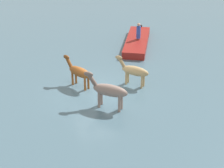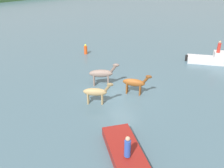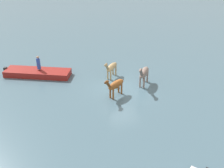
{
  "view_description": "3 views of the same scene",
  "coord_description": "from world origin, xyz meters",
  "px_view_note": "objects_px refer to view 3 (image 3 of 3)",
  "views": [
    {
      "loc": [
        4.74,
        16.71,
        9.78
      ],
      "look_at": [
        -0.76,
        0.66,
        0.64
      ],
      "focal_mm": 54.42,
      "sensor_mm": 36.0,
      "label": 1
    },
    {
      "loc": [
        -11.87,
        -11.97,
        9.27
      ],
      "look_at": [
        -0.68,
        0.18,
        0.97
      ],
      "focal_mm": 39.07,
      "sensor_mm": 36.0,
      "label": 2
    },
    {
      "loc": [
        17.41,
        -7.58,
        10.45
      ],
      "look_at": [
        -0.01,
        -0.8,
        0.64
      ],
      "focal_mm": 43.49,
      "sensor_mm": 36.0,
      "label": 3
    }
  ],
  "objects_px": {
    "horse_gray_outer": "(115,85)",
    "boat_launch_far": "(38,74)",
    "person_helmsman_aft": "(38,63)",
    "horse_pinto_flank": "(144,73)",
    "horse_mid_herd": "(111,67)"
  },
  "relations": [
    {
      "from": "boat_launch_far",
      "to": "person_helmsman_aft",
      "type": "relative_size",
      "value": 4.86
    },
    {
      "from": "horse_gray_outer",
      "to": "horse_pinto_flank",
      "type": "relative_size",
      "value": 0.99
    },
    {
      "from": "horse_gray_outer",
      "to": "person_helmsman_aft",
      "type": "xyz_separation_m",
      "value": [
        -5.83,
        -4.85,
        0.21
      ]
    },
    {
      "from": "horse_pinto_flank",
      "to": "boat_launch_far",
      "type": "distance_m",
      "value": 9.34
    },
    {
      "from": "horse_pinto_flank",
      "to": "person_helmsman_aft",
      "type": "bearing_deg",
      "value": -81.26
    },
    {
      "from": "horse_mid_herd",
      "to": "boat_launch_far",
      "type": "height_order",
      "value": "horse_mid_herd"
    },
    {
      "from": "person_helmsman_aft",
      "to": "horse_mid_herd",
      "type": "bearing_deg",
      "value": 64.75
    },
    {
      "from": "person_helmsman_aft",
      "to": "boat_launch_far",
      "type": "bearing_deg",
      "value": -85.58
    },
    {
      "from": "horse_gray_outer",
      "to": "boat_launch_far",
      "type": "relative_size",
      "value": 0.36
    },
    {
      "from": "horse_mid_herd",
      "to": "person_helmsman_aft",
      "type": "bearing_deg",
      "value": -68.04
    },
    {
      "from": "horse_gray_outer",
      "to": "person_helmsman_aft",
      "type": "relative_size",
      "value": 1.76
    },
    {
      "from": "horse_pinto_flank",
      "to": "person_helmsman_aft",
      "type": "xyz_separation_m",
      "value": [
        -4.94,
        -7.7,
        0.1
      ]
    },
    {
      "from": "horse_mid_herd",
      "to": "person_helmsman_aft",
      "type": "relative_size",
      "value": 1.55
    },
    {
      "from": "horse_gray_outer",
      "to": "horse_pinto_flank",
      "type": "distance_m",
      "value": 2.98
    },
    {
      "from": "horse_pinto_flank",
      "to": "boat_launch_far",
      "type": "bearing_deg",
      "value": -80.54
    }
  ]
}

